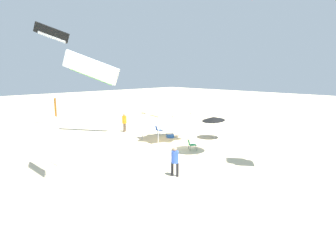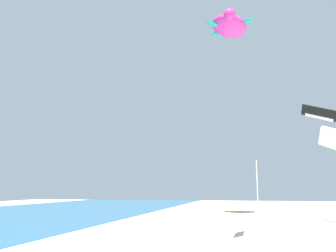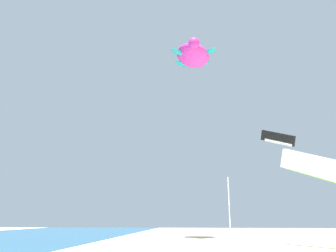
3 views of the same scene
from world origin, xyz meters
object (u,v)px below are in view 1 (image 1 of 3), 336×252
beach_umbrella (213,119)px  banner_flag (58,126)px  cooler_box (170,135)px  person_by_tent (175,159)px  folding_chair_facing_ocean (158,129)px  person_watching_sky (124,121)px  folding_chair_near_cooler (191,144)px  kite_parafoil_white (91,68)px  kite_parafoil_black (52,33)px  canopy_tent (166,111)px

beach_umbrella → banner_flag: size_ratio=0.47×
cooler_box → person_by_tent: size_ratio=0.43×
beach_umbrella → cooler_box: 4.06m
beach_umbrella → folding_chair_facing_ocean: beach_umbrella is taller
beach_umbrella → banner_flag: bearing=82.9°
beach_umbrella → folding_chair_facing_ocean: size_ratio=2.48×
person_watching_sky → folding_chair_near_cooler: bearing=50.0°
beach_umbrella → folding_chair_near_cooler: 4.70m
banner_flag → kite_parafoil_white: kite_parafoil_white is taller
person_watching_sky → kite_parafoil_white: 5.79m
kite_parafoil_black → person_watching_sky: bearing=-29.1°
cooler_box → banner_flag: size_ratio=0.17×
cooler_box → person_watching_sky: bearing=14.4°
folding_chair_facing_ocean → person_by_tent: 11.27m
cooler_box → kite_parafoil_black: 15.95m
canopy_tent → kite_parafoil_black: kite_parafoil_black is taller
cooler_box → kite_parafoil_black: (12.03, 4.74, 9.35)m
canopy_tent → folding_chair_near_cooler: bearing=165.2°
person_by_tent → person_watching_sky: bearing=-49.0°
folding_chair_near_cooler → canopy_tent: bearing=20.3°
canopy_tent → kite_parafoil_black: (12.41, 3.87, 7.07)m
person_watching_sky → person_by_tent: (-12.10, 5.46, -0.06)m
cooler_box → person_by_tent: 9.84m
folding_chair_near_cooler → banner_flag: size_ratio=0.19×
cooler_box → person_watching_sky: person_watching_sky is taller
canopy_tent → kite_parafoil_black: 14.80m
beach_umbrella → kite_parafoil_white: kite_parafoil_white is taller
person_watching_sky → kite_parafoil_black: size_ratio=0.64×
canopy_tent → beach_umbrella: bearing=-125.7°
folding_chair_near_cooler → kite_parafoil_black: size_ratio=0.29×
banner_flag → kite_parafoil_white: (7.53, -6.82, 3.47)m
person_watching_sky → kite_parafoil_white: bearing=-64.7°
canopy_tent → kite_parafoil_black: bearing=17.3°
canopy_tent → folding_chair_near_cooler: (-3.69, 0.97, -2.00)m
folding_chair_near_cooler → person_by_tent: bearing=157.1°
folding_chair_near_cooler → folding_chair_facing_ocean: same height
beach_umbrella → person_by_tent: size_ratio=1.18×
beach_umbrella → person_watching_sky: (7.78, 3.77, -0.68)m
canopy_tent → person_watching_sky: canopy_tent is taller
canopy_tent → person_by_tent: (-6.75, 5.87, -1.47)m
cooler_box → person_by_tent: person_by_tent is taller
folding_chair_facing_ocean → kite_parafoil_black: bearing=49.2°
cooler_box → kite_parafoil_white: size_ratio=0.16×
folding_chair_near_cooler → cooler_box: bearing=10.7°
person_watching_sky → cooler_box: bearing=68.0°
kite_parafoil_white → kite_parafoil_black: size_ratio=1.61×
canopy_tent → beach_umbrella: size_ratio=1.85×
kite_parafoil_white → person_by_tent: bearing=-49.4°
cooler_box → kite_parafoil_black: kite_parafoil_black is taller
folding_chair_facing_ocean → folding_chair_near_cooler: bearing=-175.6°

